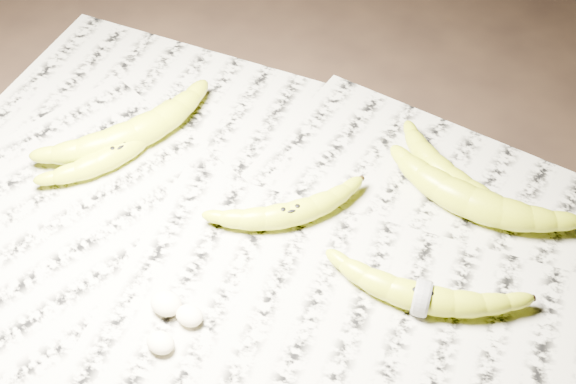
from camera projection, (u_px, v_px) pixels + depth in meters
The scene contains 12 objects.
ground at pixel (266, 242), 0.96m from camera, with size 3.00×3.00×0.00m, color black.
newspaper_patch at pixel (260, 236), 0.96m from camera, with size 0.90×0.70×0.01m, color #B8B59E.
banana_left_a at pixel (119, 150), 1.03m from camera, with size 0.18×0.05×0.03m, color #B9D01A, non-canonical shape.
banana_left_b at pixel (133, 132), 1.04m from camera, with size 0.22×0.07×0.04m, color #B9D01A, non-canonical shape.
banana_center at pixel (290, 212), 0.96m from camera, with size 0.17×0.05×0.03m, color #B9D01A, non-canonical shape.
banana_taped at pixel (422, 296), 0.88m from camera, with size 0.20×0.05×0.03m, color #B9D01A, non-canonical shape.
banana_upper_a at pixel (448, 175), 1.00m from camera, with size 0.18×0.05×0.03m, color #B9D01A, non-canonical shape.
banana_upper_b at pixel (471, 200), 0.97m from camera, with size 0.20×0.07×0.04m, color #B9D01A, non-canonical shape.
measuring_tape at pixel (422, 296), 0.88m from camera, with size 0.04×0.04×0.00m, color white.
flesh_chunk_a at pixel (166, 302), 0.88m from camera, with size 0.04×0.03×0.02m, color #FFF2C5.
flesh_chunk_b at pixel (160, 341), 0.85m from camera, with size 0.03×0.03×0.02m, color #FFF2C5.
flesh_chunk_c at pixel (189, 314), 0.87m from camera, with size 0.03×0.03×0.02m, color #FFF2C5.
Camera 1 is at (0.32, -0.50, 0.76)m, focal length 50.00 mm.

